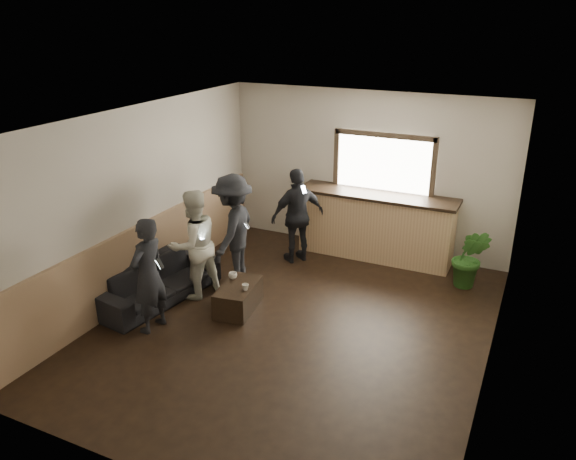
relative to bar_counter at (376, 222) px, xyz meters
The scene contains 12 objects.
ground 2.79m from the bar_counter, 96.35° to the right, with size 5.00×6.00×0.01m, color black.
room_shell 3.00m from the bar_counter, 111.04° to the right, with size 5.01×6.01×2.80m.
bar_counter is the anchor object (origin of this frame).
sofa 3.80m from the bar_counter, 130.35° to the right, with size 1.98×0.78×0.58m, color black.
coffee_table 2.94m from the bar_counter, 114.71° to the right, with size 0.47×0.84×0.37m, color black.
cup_a 2.85m from the bar_counter, 119.26° to the right, with size 0.12×0.12×0.10m, color silver.
cup_b 2.92m from the bar_counter, 111.15° to the right, with size 0.10×0.10×0.09m, color silver.
potted_plant 1.75m from the bar_counter, 17.67° to the right, with size 0.54×0.44×0.99m, color #2D6623.
person_a 4.11m from the bar_counter, 119.11° to the right, with size 0.48×0.60×1.58m.
person_b 3.23m from the bar_counter, 128.27° to the right, with size 0.90×0.99×1.65m.
person_c 2.56m from the bar_counter, 132.37° to the right, with size 0.82×1.22×1.75m.
person_d 1.37m from the bar_counter, 147.60° to the right, with size 0.91×0.98×1.62m.
Camera 1 is at (2.76, -6.08, 4.02)m, focal length 35.00 mm.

